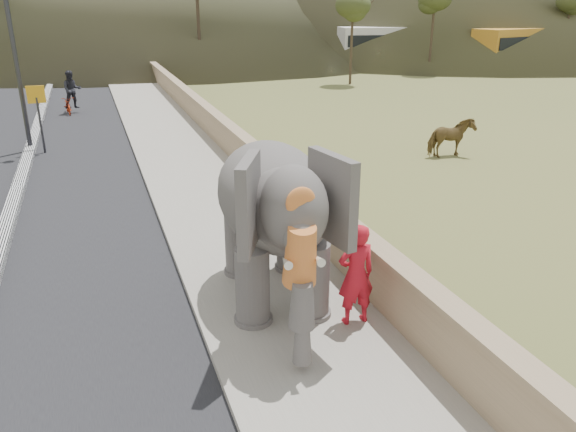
% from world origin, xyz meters
% --- Properties ---
extents(ground, '(160.00, 160.00, 0.00)m').
position_xyz_m(ground, '(0.00, 0.00, 0.00)').
color(ground, olive).
rests_on(ground, ground).
extents(road, '(7.00, 120.00, 0.03)m').
position_xyz_m(road, '(-5.00, 10.00, 0.01)').
color(road, black).
rests_on(road, ground).
extents(median, '(0.35, 120.00, 0.22)m').
position_xyz_m(median, '(-5.00, 10.00, 0.11)').
color(median, black).
rests_on(median, ground).
extents(walkway, '(3.00, 120.00, 0.15)m').
position_xyz_m(walkway, '(0.00, 10.00, 0.07)').
color(walkway, '#9E9687').
rests_on(walkway, ground).
extents(parapet, '(0.30, 120.00, 1.10)m').
position_xyz_m(parapet, '(1.65, 10.00, 0.55)').
color(parapet, tan).
rests_on(parapet, ground).
extents(lamppost, '(1.76, 0.36, 8.00)m').
position_xyz_m(lamppost, '(-4.69, 15.18, 4.87)').
color(lamppost, '#303135').
rests_on(lamppost, ground).
extents(signboard, '(0.60, 0.08, 2.40)m').
position_xyz_m(signboard, '(-4.50, 14.67, 1.64)').
color(signboard, '#2D2D33').
rests_on(signboard, ground).
extents(cow, '(1.63, 0.77, 1.36)m').
position_xyz_m(cow, '(8.93, 9.42, 0.68)').
color(cow, brown).
rests_on(cow, ground).
extents(distant_car, '(4.55, 2.99, 1.44)m').
position_xyz_m(distant_car, '(19.81, 36.37, 0.72)').
color(distant_car, silver).
rests_on(distant_car, ground).
extents(bus_white, '(11.26, 4.18, 3.10)m').
position_xyz_m(bus_white, '(22.47, 35.70, 1.55)').
color(bus_white, silver).
rests_on(bus_white, ground).
extents(bus_orange, '(11.28, 4.98, 3.10)m').
position_xyz_m(bus_orange, '(31.08, 31.13, 1.55)').
color(bus_orange, orange).
rests_on(bus_orange, ground).
extents(elephant_and_man, '(2.57, 4.29, 2.93)m').
position_xyz_m(elephant_and_man, '(0.02, 1.89, 1.60)').
color(elephant_and_man, '#635E5A').
rests_on(elephant_and_man, ground).
extents(motorcyclist, '(1.11, 1.65, 2.04)m').
position_xyz_m(motorcyclist, '(-3.61, 22.33, 0.84)').
color(motorcyclist, maroon).
rests_on(motorcyclist, ground).
extents(trees, '(48.06, 43.46, 8.85)m').
position_xyz_m(trees, '(0.52, 29.60, 3.86)').
color(trees, '#473828').
rests_on(trees, ground).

